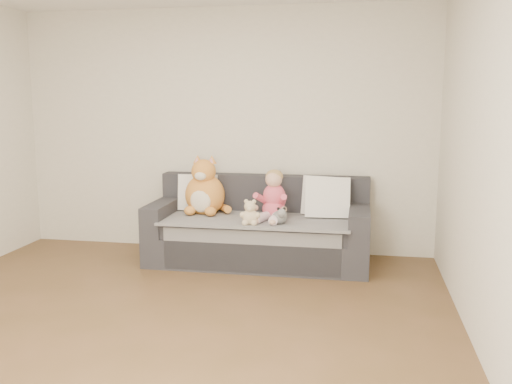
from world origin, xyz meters
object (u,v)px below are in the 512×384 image
at_px(sippy_cup, 251,215).
at_px(toddler, 273,198).
at_px(teddy_bear, 250,214).
at_px(sofa, 259,232).
at_px(plush_cat, 205,191).

bearing_deg(sippy_cup, toddler, 42.67).
bearing_deg(teddy_bear, sofa, 85.25).
height_order(toddler, teddy_bear, toddler).
bearing_deg(plush_cat, sofa, -1.59).
height_order(sofa, sippy_cup, sofa).
bearing_deg(teddy_bear, sippy_cup, 95.75).
xyz_separation_m(sofa, toddler, (0.15, -0.10, 0.37)).
distance_m(sofa, toddler, 0.41).
bearing_deg(sofa, teddy_bear, -92.48).
distance_m(toddler, teddy_bear, 0.37).
xyz_separation_m(plush_cat, sippy_cup, (0.55, -0.31, -0.17)).
height_order(sofa, plush_cat, plush_cat).
xyz_separation_m(sofa, sippy_cup, (-0.04, -0.27, 0.23)).
height_order(sofa, teddy_bear, sofa).
xyz_separation_m(toddler, sippy_cup, (-0.19, -0.17, -0.14)).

